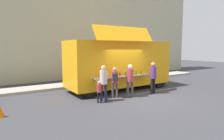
% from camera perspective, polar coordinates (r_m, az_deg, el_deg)
% --- Properties ---
extents(ground_plane, '(60.00, 60.00, 0.00)m').
position_cam_1_polar(ground_plane, '(10.44, 7.54, -7.93)').
color(ground_plane, '#38383D').
extents(curb_strip, '(28.00, 1.60, 0.15)m').
position_cam_1_polar(curb_strip, '(13.11, -19.31, -4.95)').
color(curb_strip, '#9E998E').
rests_on(curb_strip, ground).
extents(building_behind, '(32.00, 2.40, 9.44)m').
position_cam_1_polar(building_behind, '(17.03, -19.79, 13.29)').
color(building_behind, '#B3B090').
rests_on(building_behind, ground).
extents(food_truck_main, '(6.58, 2.92, 3.77)m').
position_cam_1_polar(food_truck_main, '(12.15, 2.20, 1.98)').
color(food_truck_main, '#F7A314').
rests_on(food_truck_main, ground).
extents(trash_bin, '(0.60, 0.60, 0.91)m').
position_cam_1_polar(trash_bin, '(16.85, 9.91, -0.90)').
color(trash_bin, '#2E5F39').
rests_on(trash_bin, ground).
extents(customer_front_ordering, '(0.35, 0.35, 1.73)m').
position_cam_1_polar(customer_front_ordering, '(10.20, 5.32, -2.31)').
color(customer_front_ordering, '#4B4443').
rests_on(customer_front_ordering, ground).
extents(customer_mid_with_backpack, '(0.45, 0.52, 1.61)m').
position_cam_1_polar(customer_mid_with_backpack, '(10.06, 0.83, -2.69)').
color(customer_mid_with_backpack, '#504643').
rests_on(customer_mid_with_backpack, ground).
extents(customer_rear_waiting, '(0.47, 0.53, 1.75)m').
position_cam_1_polar(customer_rear_waiting, '(9.37, -2.63, -3.05)').
color(customer_rear_waiting, '#202337').
rests_on(customer_rear_waiting, ground).
extents(customer_extra_browsing, '(0.37, 0.36, 1.79)m').
position_cam_1_polar(customer_extra_browsing, '(11.20, 11.96, -1.46)').
color(customer_extra_browsing, black).
rests_on(customer_extra_browsing, ground).
extents(child_near_queue, '(0.22, 0.22, 1.06)m').
position_cam_1_polar(child_near_queue, '(9.18, -3.77, -5.84)').
color(child_near_queue, black).
rests_on(child_near_queue, ground).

